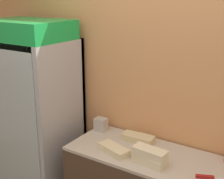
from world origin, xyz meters
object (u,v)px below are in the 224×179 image
at_px(sandwich_stack_bottom, 149,160).
at_px(chefs_knife, 214,178).
at_px(sandwich_flat_left, 138,138).
at_px(beverage_cooler, 38,106).
at_px(sandwich_stack_middle, 150,152).
at_px(sandwich_flat_right, 114,149).
at_px(napkin_dispenser, 101,124).

height_order(sandwich_stack_bottom, chefs_knife, sandwich_stack_bottom).
bearing_deg(sandwich_flat_left, chefs_knife, -17.65).
xyz_separation_m(beverage_cooler, sandwich_stack_middle, (1.34, -0.15, -0.07)).
xyz_separation_m(sandwich_stack_middle, sandwich_flat_right, (-0.32, -0.00, -0.07)).
relative_size(sandwich_flat_right, chefs_knife, 0.90).
bearing_deg(sandwich_stack_middle, beverage_cooler, 173.48).
relative_size(sandwich_stack_middle, sandwich_flat_right, 0.91).
bearing_deg(beverage_cooler, sandwich_flat_left, 6.99).
relative_size(beverage_cooler, sandwich_stack_middle, 6.93).
distance_m(sandwich_stack_bottom, chefs_knife, 0.48).
relative_size(sandwich_stack_middle, chefs_knife, 0.82).
distance_m(sandwich_flat_right, napkin_dispenser, 0.45).
height_order(sandwich_flat_right, napkin_dispenser, napkin_dispenser).
bearing_deg(beverage_cooler, sandwich_flat_right, -8.71).
distance_m(beverage_cooler, napkin_dispenser, 0.70).
distance_m(beverage_cooler, chefs_knife, 1.82).
relative_size(sandwich_flat_right, napkin_dispenser, 2.51).
height_order(chefs_knife, napkin_dispenser, napkin_dispenser).
bearing_deg(napkin_dispenser, sandwich_stack_middle, -24.23).
relative_size(beverage_cooler, sandwich_stack_bottom, 6.80).
height_order(beverage_cooler, sandwich_stack_middle, beverage_cooler).
relative_size(sandwich_stack_bottom, sandwich_flat_right, 0.93).
height_order(sandwich_flat_right, chefs_knife, sandwich_flat_right).
height_order(beverage_cooler, sandwich_stack_bottom, beverage_cooler).
bearing_deg(sandwich_flat_left, sandwich_flat_right, -103.70).
height_order(sandwich_stack_bottom, sandwich_stack_middle, sandwich_stack_middle).
bearing_deg(napkin_dispenser, chefs_knife, -12.09).
relative_size(sandwich_stack_middle, sandwich_flat_left, 0.95).
xyz_separation_m(sandwich_flat_left, chefs_knife, (0.73, -0.23, -0.02)).
bearing_deg(sandwich_flat_right, napkin_dispenser, 138.40).
distance_m(sandwich_flat_left, napkin_dispenser, 0.41).
bearing_deg(beverage_cooler, sandwich_stack_middle, -6.52).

